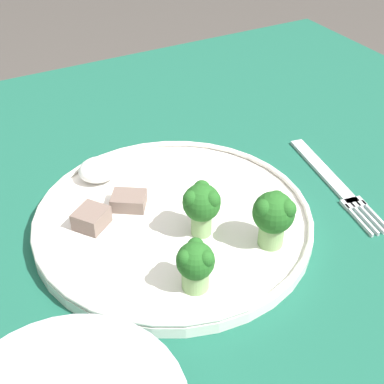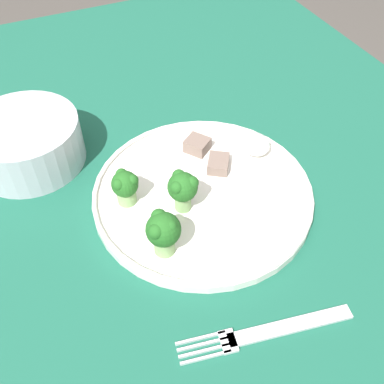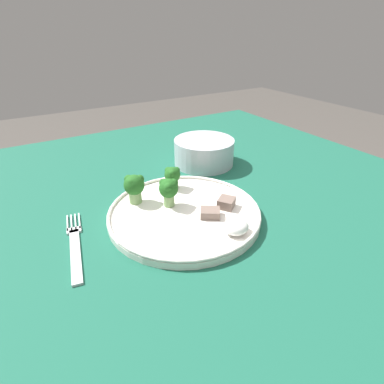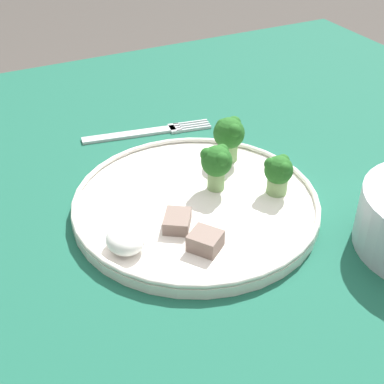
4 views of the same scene
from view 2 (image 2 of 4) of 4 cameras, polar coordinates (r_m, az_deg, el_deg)
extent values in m
cube|color=#195642|center=(0.60, -6.63, -1.21)|extent=(1.09, 1.00, 0.03)
cylinder|color=brown|center=(1.32, 5.84, 8.20)|extent=(0.06, 0.06, 0.73)
cylinder|color=white|center=(0.57, 1.36, -0.40)|extent=(0.28, 0.28, 0.01)
torus|color=white|center=(0.56, 1.37, 0.22)|extent=(0.28, 0.28, 0.01)
cube|color=silver|center=(0.48, 12.38, -16.29)|extent=(0.04, 0.13, 0.00)
cube|color=silver|center=(0.47, 4.61, -18.39)|extent=(0.03, 0.02, 0.00)
cube|color=silver|center=(0.47, 1.07, -18.06)|extent=(0.01, 0.05, 0.00)
cube|color=silver|center=(0.47, 1.30, -18.79)|extent=(0.01, 0.05, 0.00)
cube|color=silver|center=(0.46, 1.53, -19.53)|extent=(0.01, 0.05, 0.00)
cube|color=silver|center=(0.46, 1.77, -20.27)|extent=(0.01, 0.05, 0.00)
cylinder|color=#B7BCC6|center=(0.64, -20.31, 5.92)|extent=(0.15, 0.15, 0.06)
cylinder|color=white|center=(0.65, -20.19, 5.59)|extent=(0.12, 0.12, 0.05)
cylinder|color=#7FA866|center=(0.54, -1.16, -1.15)|extent=(0.02, 0.02, 0.02)
sphere|color=#215B1E|center=(0.52, -1.20, 0.65)|extent=(0.04, 0.04, 0.04)
sphere|color=#215B1E|center=(0.52, -1.69, 2.05)|extent=(0.02, 0.02, 0.02)
sphere|color=#215B1E|center=(0.51, -1.93, 0.57)|extent=(0.02, 0.02, 0.02)
sphere|color=#215B1E|center=(0.52, -0.02, 1.20)|extent=(0.02, 0.02, 0.02)
cylinder|color=#7FA866|center=(0.50, -3.53, -6.57)|extent=(0.02, 0.02, 0.02)
sphere|color=#215B1E|center=(0.48, -3.66, -4.77)|extent=(0.04, 0.04, 0.04)
sphere|color=#215B1E|center=(0.48, -4.23, -3.13)|extent=(0.02, 0.02, 0.02)
sphere|color=#215B1E|center=(0.47, -4.59, -5.02)|extent=(0.02, 0.02, 0.02)
sphere|color=#215B1E|center=(0.47, -2.31, -4.22)|extent=(0.02, 0.02, 0.02)
cylinder|color=#7FA866|center=(0.56, -8.30, -0.48)|extent=(0.02, 0.02, 0.02)
sphere|color=#215B1E|center=(0.54, -8.53, 1.01)|extent=(0.03, 0.03, 0.03)
sphere|color=#215B1E|center=(0.54, -8.94, 2.23)|extent=(0.01, 0.01, 0.01)
sphere|color=#215B1E|center=(0.53, -9.31, 0.94)|extent=(0.01, 0.01, 0.01)
sphere|color=#215B1E|center=(0.53, -7.58, 1.50)|extent=(0.01, 0.01, 0.01)
cube|color=#756056|center=(0.59, 3.37, 3.61)|extent=(0.04, 0.04, 0.01)
cube|color=#756056|center=(0.62, 0.67, 5.99)|extent=(0.04, 0.04, 0.02)
ellipsoid|color=white|center=(0.62, 8.14, 5.91)|extent=(0.04, 0.04, 0.02)
camera|label=1|loc=(0.57, -50.81, 25.04)|focal=50.00mm
camera|label=3|loc=(0.60, 55.81, 17.10)|focal=28.00mm
camera|label=4|loc=(0.87, 3.10, 43.01)|focal=50.00mm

